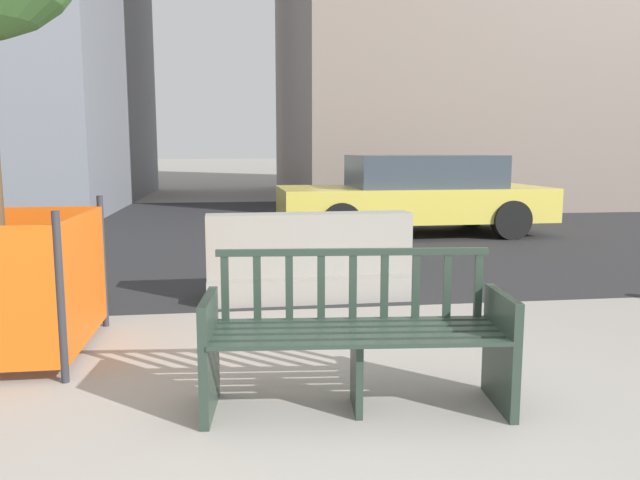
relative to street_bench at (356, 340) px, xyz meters
The scene contains 5 objects.
ground_plane 0.73m from the street_bench, 129.05° to the right, with size 200.00×200.00×0.00m, color gray.
street_asphalt 8.24m from the street_bench, 92.68° to the left, with size 120.00×12.00×0.01m, color #28282B.
street_bench is the anchor object (origin of this frame).
jersey_barrier_centre 2.67m from the street_bench, 88.71° to the left, with size 2.01×0.72×0.84m.
car_taxi_near 7.47m from the street_bench, 71.02° to the left, with size 4.58×1.98×1.36m.
Camera 1 is at (-0.28, -2.85, 1.45)m, focal length 35.00 mm.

